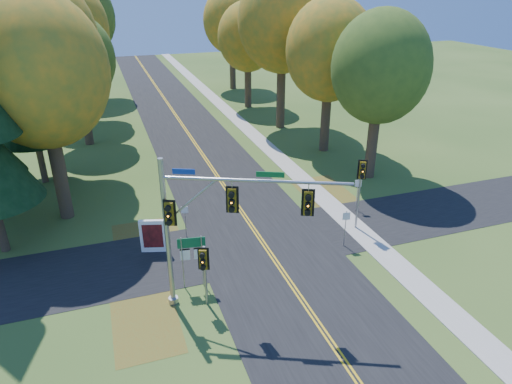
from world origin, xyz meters
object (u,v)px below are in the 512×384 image
object	(u,v)px
traffic_mast	(211,218)
route_sign_cluster	(192,252)
info_kiosk	(153,236)
east_signal_pole	(361,177)

from	to	relation	value
traffic_mast	route_sign_cluster	size ratio (longest dim) A/B	2.59
traffic_mast	info_kiosk	distance (m)	7.35
east_signal_pole	info_kiosk	size ratio (longest dim) A/B	2.31
route_sign_cluster	info_kiosk	size ratio (longest dim) A/B	1.44
east_signal_pole	route_sign_cluster	size ratio (longest dim) A/B	1.60
traffic_mast	route_sign_cluster	bearing A→B (deg)	132.40
traffic_mast	info_kiosk	world-z (taller)	traffic_mast
route_sign_cluster	info_kiosk	xyz separation A→B (m)	(-1.48, 4.03, -1.06)
route_sign_cluster	east_signal_pole	bearing A→B (deg)	21.30
east_signal_pole	route_sign_cluster	world-z (taller)	east_signal_pole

